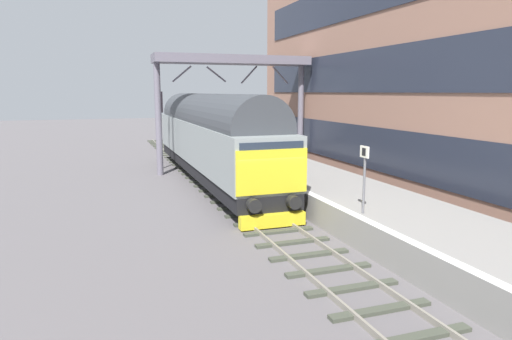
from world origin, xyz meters
TOP-DOWN VIEW (x-y plane):
  - ground_plane at (0.00, 0.00)m, footprint 140.00×140.00m
  - track_main at (0.00, -0.00)m, footprint 2.50×60.00m
  - station_platform at (3.60, 0.00)m, footprint 4.00×44.00m
  - diesel_locomotive at (0.00, 8.02)m, footprint 2.74×18.73m
  - signal_post_mid at (-2.08, 12.79)m, footprint 0.44×0.22m
  - platform_number_sign at (2.08, -3.69)m, footprint 0.10×0.44m
  - waiting_passenger at (2.73, 2.81)m, footprint 0.45×0.47m
  - overhead_footbridge at (2.05, 10.69)m, footprint 9.30×2.00m

SIDE VIEW (x-z plane):
  - ground_plane at x=0.00m, z-range 0.00..0.00m
  - track_main at x=0.00m, z-range -0.02..0.13m
  - station_platform at x=3.60m, z-range 0.00..1.01m
  - waiting_passenger at x=2.73m, z-range 1.17..2.81m
  - platform_number_sign at x=2.08m, z-range 1.34..3.47m
  - diesel_locomotive at x=0.00m, z-range 0.14..4.82m
  - signal_post_mid at x=-2.08m, z-range 0.72..5.51m
  - overhead_footbridge at x=2.05m, z-range 2.67..9.56m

